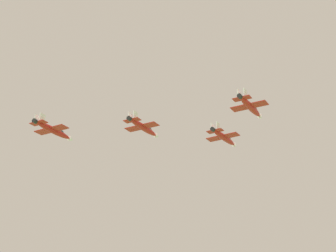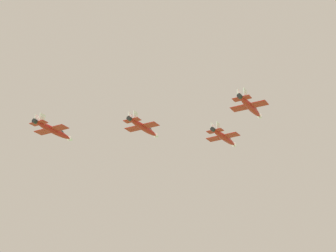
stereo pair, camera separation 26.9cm
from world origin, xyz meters
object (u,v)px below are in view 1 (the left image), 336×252
at_px(jet_lead, 224,137).
at_px(jet_left_outer, 53,130).
at_px(jet_right_wingman, 250,107).
at_px(jet_left_wingman, 143,127).

relative_size(jet_lead, jet_left_outer, 1.01).
bearing_deg(jet_lead, jet_right_wingman, -138.49).
height_order(jet_lead, jet_left_outer, jet_lead).
xyz_separation_m(jet_left_wingman, jet_left_outer, (25.56, 5.37, -4.56)).
height_order(jet_right_wingman, jet_left_outer, jet_right_wingman).
bearing_deg(jet_lead, jet_left_wingman, 140.78).
bearing_deg(jet_right_wingman, jet_lead, 39.22).
xyz_separation_m(jet_lead, jet_right_wingman, (-1.19, 26.09, -1.54)).
distance_m(jet_left_wingman, jet_left_outer, 26.51).
distance_m(jet_lead, jet_left_wingman, 26.12).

